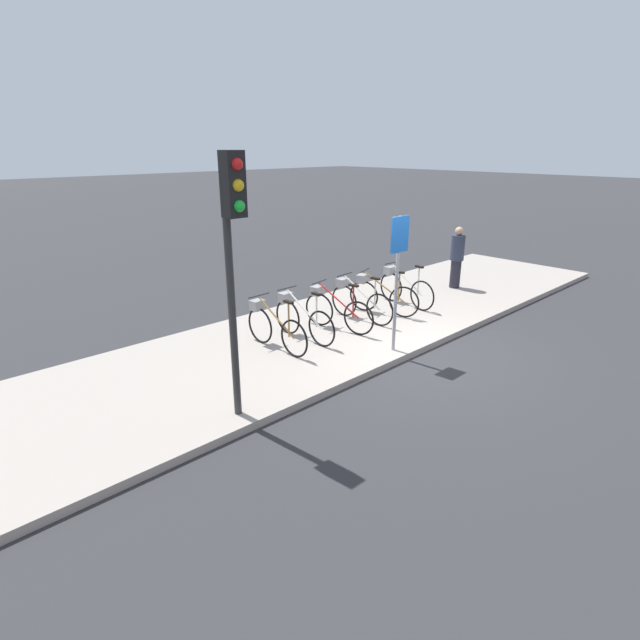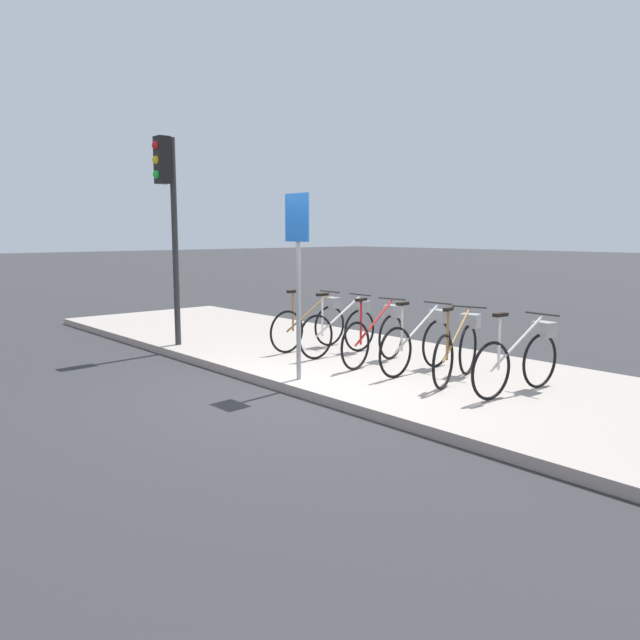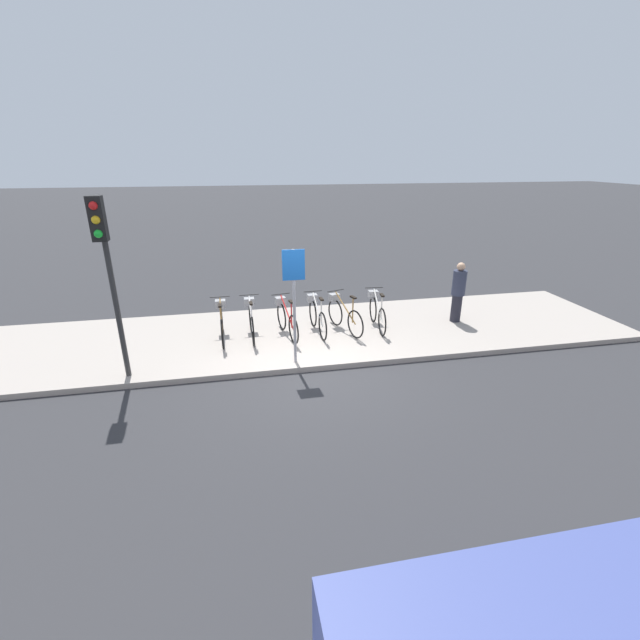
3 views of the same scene
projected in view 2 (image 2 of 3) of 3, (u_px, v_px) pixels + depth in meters
The scene contains 10 objects.
ground_plane at pixel (298, 397), 7.68m from camera, with size 120.00×120.00×0.00m, color #2D2D30.
sidewalk at pixel (399, 370), 8.89m from camera, with size 16.40×3.73×0.12m.
parked_bicycle_0 at pixel (313, 322), 10.18m from camera, with size 0.46×1.61×0.99m.
parked_bicycle_1 at pixel (343, 327), 9.69m from camera, with size 0.46×1.61×0.99m.
parked_bicycle_2 at pixel (378, 334), 9.03m from camera, with size 0.48×1.59×0.99m.
parked_bicycle_3 at pixel (421, 340), 8.51m from camera, with size 0.46×1.61×0.99m.
parked_bicycle_4 at pixel (459, 347), 7.99m from camera, with size 0.62×1.55×0.99m.
parked_bicycle_5 at pixel (522, 357), 7.37m from camera, with size 0.46×1.61×0.99m.
traffic_light at pixel (167, 197), 10.20m from camera, with size 0.24×0.40×3.43m.
sign_post at pixel (298, 254), 7.88m from camera, with size 0.44×0.07×2.38m.
Camera 2 is at (5.81, -4.71, 2.01)m, focal length 35.00 mm.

